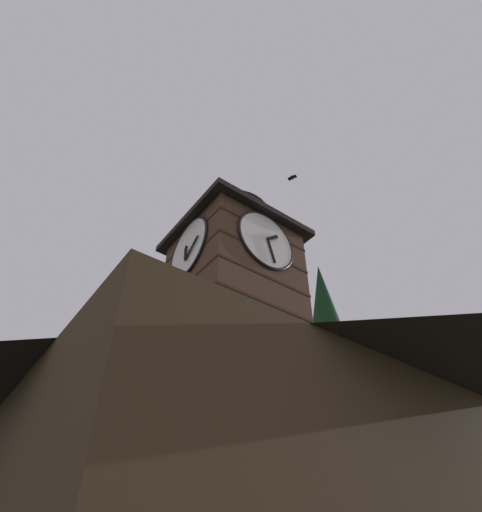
{
  "coord_description": "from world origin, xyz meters",
  "views": [
    {
      "loc": [
        9.54,
        8.14,
        1.77
      ],
      "look_at": [
        1.63,
        -2.54,
        12.74
      ],
      "focal_mm": 30.07,
      "sensor_mm": 36.0,
      "label": 1
    }
  ],
  "objects": [
    {
      "name": "pine_tree_aside",
      "position": [
        -7.78,
        -6.7,
        7.68
      ],
      "size": [
        5.88,
        5.88,
        19.27
      ],
      "color": "#473323",
      "rests_on": "ground_plane"
    },
    {
      "name": "building_main",
      "position": [
        1.96,
        -1.91,
        3.81
      ],
      "size": [
        13.01,
        12.14,
        7.47
      ],
      "color": "#3E2E1C",
      "rests_on": "ground_plane"
    },
    {
      "name": "moon",
      "position": [
        -10.22,
        -34.28,
        13.95
      ],
      "size": [
        2.2,
        2.2,
        2.2
      ],
      "color": "silver"
    },
    {
      "name": "flying_bird_high",
      "position": [
        -1.5,
        -2.19,
        19.45
      ],
      "size": [
        0.35,
        0.52,
        0.15
      ],
      "color": "black"
    },
    {
      "name": "clock_tower",
      "position": [
        2.12,
        -2.39,
        11.16
      ],
      "size": [
        4.59,
        4.59,
        8.34
      ],
      "color": "#4C3323",
      "rests_on": "building_main"
    },
    {
      "name": "pine_tree_behind",
      "position": [
        2.7,
        -7.77,
        5.04
      ],
      "size": [
        6.33,
        6.33,
        11.1
      ],
      "color": "#473323",
      "rests_on": "ground_plane"
    }
  ]
}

